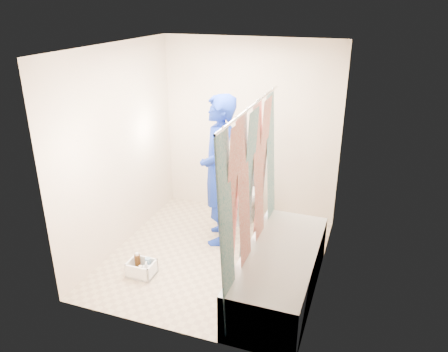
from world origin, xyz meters
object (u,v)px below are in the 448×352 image
(bathtub, at_px, (279,271))
(cleaning_caddy, at_px, (142,269))
(plumber, at_px, (219,171))
(toilet, at_px, (247,193))

(bathtub, xyz_separation_m, cleaning_caddy, (-1.48, -0.20, -0.19))
(bathtub, bearing_deg, plumber, 139.15)
(toilet, bearing_deg, plumber, -107.05)
(bathtub, height_order, plumber, plumber)
(bathtub, relative_size, plumber, 0.95)
(cleaning_caddy, bearing_deg, toilet, 67.76)
(bathtub, xyz_separation_m, plumber, (-0.97, 0.84, 0.66))
(toilet, bearing_deg, bathtub, -64.98)
(bathtub, relative_size, cleaning_caddy, 6.06)
(bathtub, distance_m, plumber, 1.44)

